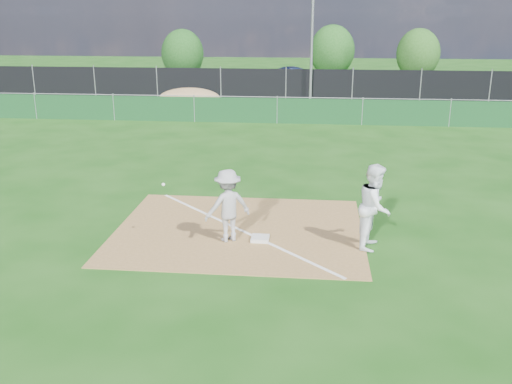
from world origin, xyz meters
TOP-DOWN VIEW (x-y plane):
  - ground at (0.00, 10.00)m, footprint 90.00×90.00m
  - infield_dirt at (0.00, 1.00)m, footprint 6.00×5.00m
  - foul_line at (0.00, 1.00)m, footprint 5.01×5.01m
  - green_fence at (0.00, 15.00)m, footprint 44.00×0.05m
  - dirt_mound at (-5.00, 18.50)m, footprint 3.38×2.60m
  - black_fence at (0.00, 23.00)m, footprint 46.00×0.04m
  - parking_lot at (0.00, 28.00)m, footprint 46.00×9.00m
  - light_pole at (1.50, 22.70)m, footprint 0.16×0.16m
  - first_base at (0.58, 0.37)m, footprint 0.42×0.42m
  - play_at_first at (-0.16, 0.31)m, footprint 2.14×1.11m
  - runner at (3.16, 0.30)m, footprint 0.96×1.10m
  - car_left at (-4.11, 26.61)m, footprint 4.49×2.87m
  - car_mid at (0.59, 28.16)m, footprint 4.54×2.58m
  - car_right at (3.82, 27.42)m, footprint 4.62×2.93m
  - tree_left at (-8.46, 32.27)m, footprint 3.23×3.23m
  - tree_mid at (3.03, 34.36)m, footprint 3.49×3.49m
  - tree_right at (9.55, 33.85)m, footprint 3.28×3.28m

SIDE VIEW (x-z plane):
  - ground at x=0.00m, z-range 0.00..0.00m
  - parking_lot at x=0.00m, z-range 0.00..0.01m
  - infield_dirt at x=0.00m, z-range 0.00..0.02m
  - foul_line at x=0.00m, z-range 0.02..0.03m
  - first_base at x=0.58m, z-range 0.02..0.11m
  - dirt_mound at x=-5.00m, z-range 0.00..1.17m
  - green_fence at x=0.00m, z-range 0.00..1.20m
  - car_right at x=3.82m, z-range 0.01..1.26m
  - car_mid at x=0.59m, z-range 0.01..1.43m
  - car_left at x=-4.11m, z-range 0.01..1.43m
  - play_at_first at x=-0.16m, z-range 0.02..1.72m
  - black_fence at x=0.00m, z-range 0.00..1.80m
  - runner at x=3.16m, z-range 0.00..1.94m
  - tree_left at x=-8.46m, z-range 0.06..3.89m
  - tree_right at x=9.55m, z-range 0.06..3.95m
  - tree_mid at x=3.03m, z-range 0.06..4.20m
  - light_pole at x=1.50m, z-range 0.00..8.00m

